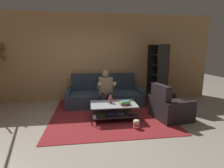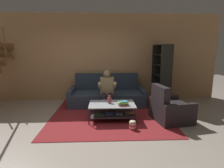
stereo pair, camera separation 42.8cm
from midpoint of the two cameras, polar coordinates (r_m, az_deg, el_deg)
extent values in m
plane|color=#AA9F91|center=(3.96, -3.75, -14.57)|extent=(16.80, 16.80, 0.00)
cube|color=tan|center=(6.04, -3.43, 8.54)|extent=(8.40, 0.12, 2.90)
cube|color=#996536|center=(7.17, -30.78, 12.79)|extent=(1.08, 0.27, 0.04)
cube|color=brown|center=(7.05, -31.19, 12.10)|extent=(1.08, 0.02, 0.21)
cylinder|color=#996536|center=(6.21, -30.02, 11.78)|extent=(0.04, 0.04, 0.90)
cylinder|color=#996536|center=(6.73, -28.21, 15.44)|extent=(0.04, 0.04, 0.90)
cube|color=#2E3C4C|center=(5.56, 0.54, -4.71)|extent=(2.08, 0.99, 0.40)
cube|color=#273340|center=(5.85, 0.34, 0.83)|extent=(2.08, 0.18, 0.54)
cube|color=#2E3C4C|center=(5.59, -10.85, -4.17)|extent=(0.13, 0.99, 0.52)
cube|color=#2E3C4C|center=(5.71, 11.70, -3.91)|extent=(0.13, 0.99, 0.52)
cylinder|color=#251F2A|center=(4.78, -0.16, -7.33)|extent=(0.14, 0.14, 0.40)
cylinder|color=#251F2A|center=(4.80, 2.25, -7.29)|extent=(0.14, 0.14, 0.40)
cylinder|color=#251F2A|center=(4.89, -0.24, -3.96)|extent=(0.14, 0.42, 0.14)
cylinder|color=#251F2A|center=(4.90, 2.10, -3.93)|extent=(0.14, 0.42, 0.14)
cube|color=#907C59|center=(5.04, 0.80, -0.83)|extent=(0.38, 0.22, 0.54)
cylinder|color=#907C59|center=(4.85, -1.48, -0.66)|extent=(0.09, 0.49, 0.31)
cylinder|color=#907C59|center=(4.87, 3.31, -0.62)|extent=(0.09, 0.49, 0.31)
sphere|color=#8A6C4C|center=(4.98, 0.81, 3.40)|extent=(0.21, 0.21, 0.21)
ellipsoid|color=black|center=(4.99, 0.80, 3.73)|extent=(0.21, 0.21, 0.13)
cube|color=silver|center=(4.34, 2.83, -6.57)|extent=(1.13, 0.69, 0.02)
cube|color=#373137|center=(4.43, 2.80, -9.71)|extent=(1.04, 0.64, 0.02)
cylinder|color=#27272F|center=(4.08, -4.58, -10.65)|extent=(0.03, 0.03, 0.41)
cylinder|color=#27272F|center=(4.19, 10.86, -10.26)|extent=(0.03, 0.03, 0.41)
cylinder|color=#27272F|center=(4.71, -4.30, -7.67)|extent=(0.03, 0.03, 0.41)
cylinder|color=#27272F|center=(4.80, 9.04, -7.42)|extent=(0.03, 0.03, 0.41)
cube|color=#2C8943|center=(4.32, -1.13, -9.98)|extent=(0.22, 0.19, 0.02)
cube|color=#3754AA|center=(4.36, 2.05, -9.67)|extent=(0.19, 0.17, 0.03)
cube|color=#74A0B9|center=(4.36, 5.21, -9.76)|extent=(0.18, 0.13, 0.03)
cube|color=#987B4F|center=(4.48, 8.45, -9.26)|extent=(0.23, 0.19, 0.02)
cube|color=maroon|center=(4.95, 1.61, -9.12)|extent=(3.02, 3.22, 0.01)
cube|color=#95515C|center=(4.95, 1.61, -9.10)|extent=(1.66, 1.77, 0.00)
ellipsoid|color=#903B40|center=(4.36, 1.95, -5.17)|extent=(0.12, 0.12, 0.18)
cylinder|color=#903B40|center=(4.33, 1.96, -4.06)|extent=(0.05, 0.05, 0.04)
cube|color=red|center=(4.22, 6.50, -6.82)|extent=(0.21, 0.20, 0.03)
cube|color=#3B834D|center=(4.21, 6.56, -6.47)|extent=(0.26, 0.18, 0.03)
cube|color=#ADBC38|center=(4.22, 6.53, -6.03)|extent=(0.24, 0.17, 0.03)
cube|color=teal|center=(4.20, 6.73, -5.76)|extent=(0.22, 0.18, 0.02)
cube|color=black|center=(6.18, 16.36, 3.41)|extent=(0.36, 0.03, 1.88)
cube|color=black|center=(5.39, 19.44, 2.18)|extent=(0.36, 0.03, 1.88)
cube|color=black|center=(5.84, 19.33, 2.82)|extent=(0.04, 0.87, 1.88)
cube|color=black|center=(5.97, 17.28, -6.01)|extent=(0.37, 0.84, 0.02)
cube|color=black|center=(5.90, 17.44, -3.20)|extent=(0.37, 0.84, 0.02)
cube|color=black|center=(5.83, 17.62, -0.21)|extent=(0.37, 0.84, 0.02)
cube|color=black|center=(5.78, 17.80, 2.83)|extent=(0.37, 0.84, 0.02)
cube|color=black|center=(5.75, 17.98, 5.92)|extent=(0.37, 0.84, 0.02)
cube|color=black|center=(5.73, 18.17, 9.04)|extent=(0.37, 0.84, 0.02)
cube|color=black|center=(5.73, 18.35, 12.06)|extent=(0.37, 0.84, 0.02)
cube|color=#2C5FAC|center=(6.29, 15.70, -4.24)|extent=(0.23, 0.04, 0.16)
cube|color=teal|center=(6.25, 16.13, -4.05)|extent=(0.29, 0.05, 0.22)
cube|color=gold|center=(6.20, 16.06, -4.04)|extent=(0.25, 0.04, 0.25)
cube|color=gold|center=(6.16, 16.16, -4.39)|extent=(0.24, 0.05, 0.20)
cube|color=silver|center=(6.11, 16.75, -4.43)|extent=(0.32, 0.06, 0.22)
cube|color=blue|center=(6.06, 16.83, -4.46)|extent=(0.30, 0.05, 0.25)
cube|color=#6C93AB|center=(6.00, 16.73, -4.86)|extent=(0.24, 0.06, 0.19)
cube|color=black|center=(4.64, 21.29, -8.54)|extent=(0.90, 0.77, 0.43)
cube|color=black|center=(4.34, 18.18, -3.51)|extent=(0.27, 0.66, 0.46)
cube|color=black|center=(4.34, 24.11, -9.41)|extent=(0.81, 0.25, 0.53)
cube|color=black|center=(4.92, 18.90, -6.66)|extent=(0.81, 0.25, 0.53)
cylinder|color=red|center=(3.98, 9.86, -14.22)|extent=(0.14, 0.14, 0.04)
cylinder|color=white|center=(3.96, 9.88, -13.69)|extent=(0.14, 0.14, 0.04)
cylinder|color=red|center=(3.95, 9.90, -13.15)|extent=(0.14, 0.14, 0.04)
cylinder|color=white|center=(3.93, 9.92, -12.60)|extent=(0.14, 0.14, 0.04)
ellipsoid|color=beige|center=(3.92, 9.94, -12.09)|extent=(0.14, 0.14, 0.05)
camera|label=1|loc=(0.21, -87.34, 0.51)|focal=28.00mm
camera|label=2|loc=(0.21, 92.66, -0.51)|focal=28.00mm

